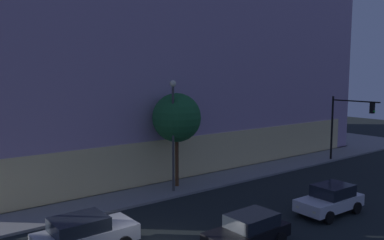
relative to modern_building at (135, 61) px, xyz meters
name	(u,v)px	position (x,y,z in m)	size (l,w,h in m)	color
modern_building	(135,61)	(0.00, 0.00, 0.00)	(37.35, 28.16, 18.98)	#4C4C51
traffic_light_far_corner	(347,118)	(11.13, -18.22, -5.29)	(0.33, 4.53, 5.85)	black
street_lamp_sidewalk	(173,122)	(-6.26, -16.22, -4.54)	(0.44, 0.44, 7.47)	#414141
sidewalk_tree	(177,118)	(-5.37, -15.36, -4.42)	(3.41, 3.41, 6.57)	brown
car_silver	(84,234)	(-14.53, -21.17, -8.53)	(4.51, 2.29, 1.69)	#B7BABF
car_black	(248,230)	(-8.23, -25.22, -8.61)	(4.23, 2.15, 1.54)	black
car_white	(330,199)	(-1.30, -24.94, -8.56)	(4.25, 2.17, 1.67)	silver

